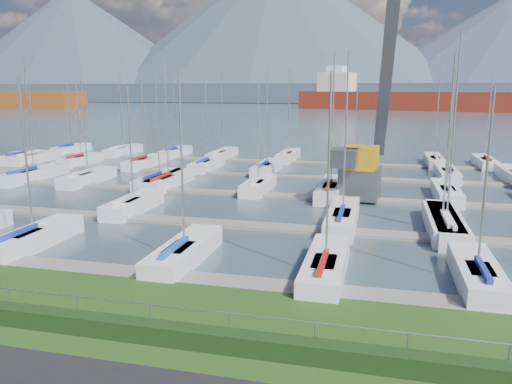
% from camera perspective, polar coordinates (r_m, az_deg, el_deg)
% --- Properties ---
extents(water, '(800.00, 540.00, 0.20)m').
position_cam_1_polar(water, '(275.69, 12.64, 9.54)').
color(water, '#3B4C56').
extents(hedge, '(80.00, 0.70, 0.70)m').
position_cam_1_polar(hedge, '(18.59, -9.57, -15.75)').
color(hedge, '#193112').
rests_on(hedge, grass).
extents(fence, '(80.00, 0.04, 0.04)m').
position_cam_1_polar(fence, '(18.54, -9.17, -12.89)').
color(fence, gray).
rests_on(fence, grass).
extents(foothill, '(900.00, 80.00, 12.00)m').
position_cam_1_polar(foothill, '(345.53, 13.00, 10.98)').
color(foothill, '#3D4659').
rests_on(foothill, water).
extents(mountains, '(1190.00, 360.00, 115.00)m').
position_cam_1_polar(mountains, '(421.77, 14.52, 16.54)').
color(mountains, '#49596A').
rests_on(mountains, water).
extents(docks, '(90.00, 41.60, 0.25)m').
position_cam_1_polar(docks, '(42.98, 4.48, -0.51)').
color(docks, slate).
rests_on(docks, water).
extents(crane, '(5.08, 13.31, 22.35)m').
position_cam_1_polar(crane, '(43.07, 12.71, 6.73)').
color(crane, '#5A5D62').
rests_on(crane, water).
extents(cargo_ship_mid, '(101.80, 45.08, 21.50)m').
position_cam_1_polar(cargo_ship_mid, '(229.13, 16.49, 9.94)').
color(cargo_ship_mid, maroon).
rests_on(cargo_ship_mid, water).
extents(sailboat_fleet, '(76.22, 49.82, 13.41)m').
position_cam_1_polar(sailboat_fleet, '(44.52, 1.33, 7.22)').
color(sailboat_fleet, silver).
rests_on(sailboat_fleet, water).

